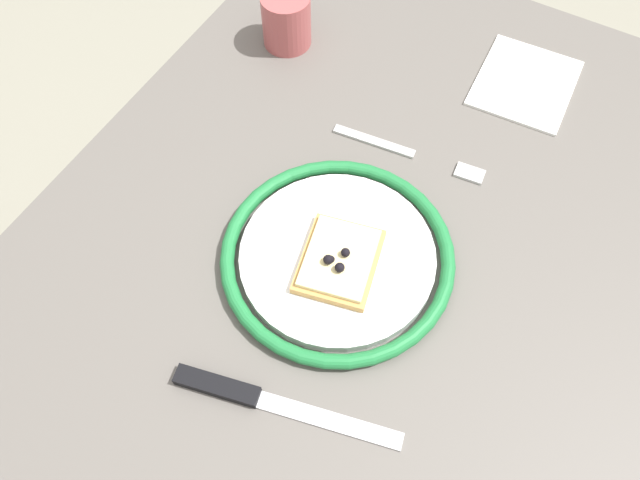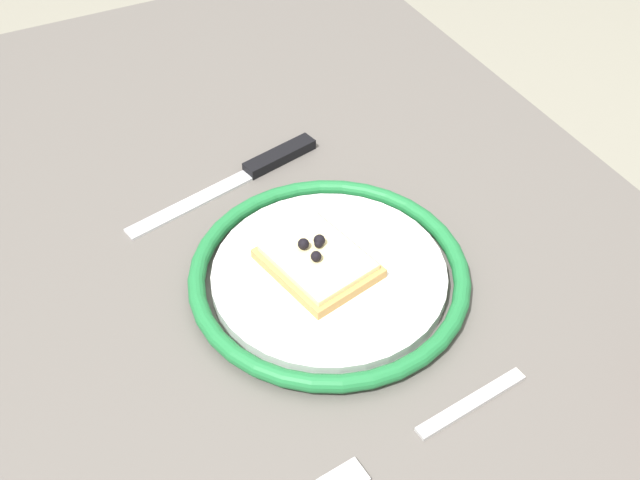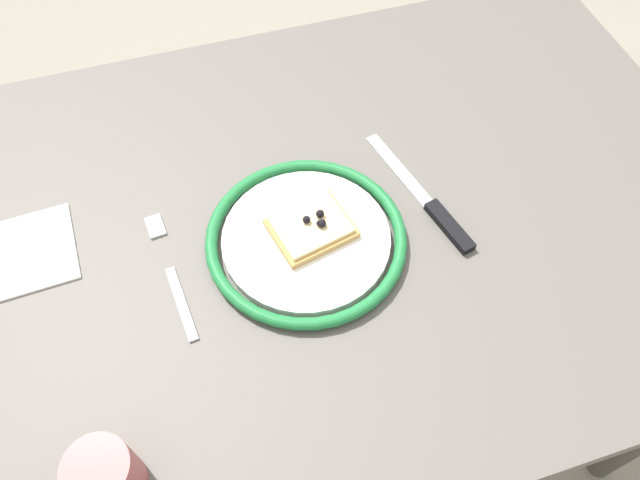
{
  "view_description": "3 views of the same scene",
  "coord_description": "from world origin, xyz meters",
  "px_view_note": "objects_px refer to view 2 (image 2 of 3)",
  "views": [
    {
      "loc": [
        0.26,
        0.11,
        1.34
      ],
      "look_at": [
        -0.04,
        -0.06,
        0.74
      ],
      "focal_mm": 34.95,
      "sensor_mm": 36.0,
      "label": 1
    },
    {
      "loc": [
        -0.48,
        0.19,
        1.25
      ],
      "look_at": [
        -0.02,
        -0.04,
        0.75
      ],
      "focal_mm": 42.41,
      "sensor_mm": 36.0,
      "label": 2
    },
    {
      "loc": [
        -0.16,
        -0.47,
        1.39
      ],
      "look_at": [
        -0.03,
        -0.05,
        0.72
      ],
      "focal_mm": 34.19,
      "sensor_mm": 36.0,
      "label": 3
    }
  ],
  "objects_px": {
    "dining_table": "(277,316)",
    "pizza_slice_near": "(318,261)",
    "plate": "(329,275)",
    "fork": "(426,430)",
    "knife": "(256,168)"
  },
  "relations": [
    {
      "from": "dining_table",
      "to": "pizza_slice_near",
      "type": "bearing_deg",
      "value": -137.66
    },
    {
      "from": "pizza_slice_near",
      "to": "fork",
      "type": "xyz_separation_m",
      "value": [
        -0.19,
        -0.0,
        -0.02
      ]
    },
    {
      "from": "fork",
      "to": "plate",
      "type": "bearing_deg",
      "value": -1.81
    },
    {
      "from": "dining_table",
      "to": "knife",
      "type": "distance_m",
      "value": 0.17
    },
    {
      "from": "pizza_slice_near",
      "to": "knife",
      "type": "xyz_separation_m",
      "value": [
        0.17,
        -0.01,
        -0.02
      ]
    },
    {
      "from": "plate",
      "to": "pizza_slice_near",
      "type": "distance_m",
      "value": 0.02
    },
    {
      "from": "dining_table",
      "to": "knife",
      "type": "height_order",
      "value": "knife"
    },
    {
      "from": "pizza_slice_near",
      "to": "fork",
      "type": "distance_m",
      "value": 0.19
    },
    {
      "from": "dining_table",
      "to": "plate",
      "type": "bearing_deg",
      "value": -138.82
    },
    {
      "from": "plate",
      "to": "knife",
      "type": "xyz_separation_m",
      "value": [
        0.18,
        -0.0,
        -0.0
      ]
    },
    {
      "from": "knife",
      "to": "fork",
      "type": "height_order",
      "value": "knife"
    },
    {
      "from": "plate",
      "to": "pizza_slice_near",
      "type": "xyz_separation_m",
      "value": [
        0.01,
        0.01,
        0.01
      ]
    },
    {
      "from": "knife",
      "to": "fork",
      "type": "relative_size",
      "value": 1.18
    },
    {
      "from": "knife",
      "to": "pizza_slice_near",
      "type": "bearing_deg",
      "value": 176.35
    },
    {
      "from": "dining_table",
      "to": "pizza_slice_near",
      "type": "distance_m",
      "value": 0.11
    }
  ]
}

